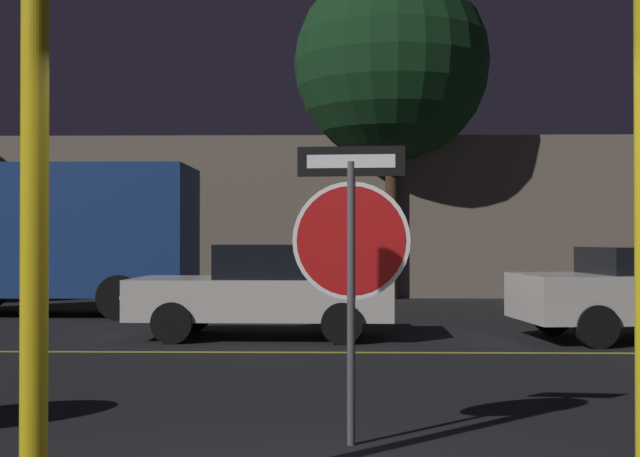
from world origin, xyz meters
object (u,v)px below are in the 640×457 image
object	(u,v)px
yellow_pole_left	(34,219)
delivery_truck	(47,234)
stop_sign	(351,240)
tree_2	(392,64)
passing_car_2	(264,291)

from	to	relation	value
yellow_pole_left	delivery_truck	distance (m)	13.71
delivery_truck	stop_sign	bearing A→B (deg)	-151.89
yellow_pole_left	tree_2	bearing A→B (deg)	80.64
passing_car_2	delivery_truck	world-z (taller)	delivery_truck
yellow_pole_left	stop_sign	bearing A→B (deg)	48.83
yellow_pole_left	delivery_truck	size ratio (longest dim) A/B	0.57
stop_sign	yellow_pole_left	bearing A→B (deg)	-125.85
delivery_truck	tree_2	distance (m)	9.64
delivery_truck	tree_2	world-z (taller)	tree_2
delivery_truck	tree_2	size ratio (longest dim) A/B	0.68
stop_sign	yellow_pole_left	world-z (taller)	yellow_pole_left
stop_sign	passing_car_2	world-z (taller)	stop_sign
yellow_pole_left	tree_2	size ratio (longest dim) A/B	0.39
passing_car_2	yellow_pole_left	bearing A→B (deg)	178.08
passing_car_2	tree_2	world-z (taller)	tree_2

